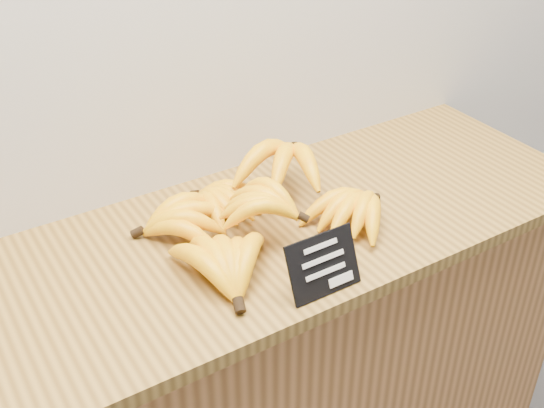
% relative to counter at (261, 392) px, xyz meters
% --- Properties ---
extents(counter, '(1.49, 0.50, 0.90)m').
position_rel_counter_xyz_m(counter, '(0.00, 0.00, 0.00)').
color(counter, '#AC7037').
rests_on(counter, ground).
extents(counter_top, '(1.51, 0.54, 0.03)m').
position_rel_counter_xyz_m(counter_top, '(0.00, 0.00, 0.47)').
color(counter_top, olive).
rests_on(counter_top, counter).
extents(chalkboard_sign, '(0.14, 0.05, 0.11)m').
position_rel_counter_xyz_m(chalkboard_sign, '(0.00, -0.22, 0.53)').
color(chalkboard_sign, black).
rests_on(chalkboard_sign, counter_top).
extents(banana_pile, '(0.54, 0.39, 0.12)m').
position_rel_counter_xyz_m(banana_pile, '(-0.00, -0.00, 0.53)').
color(banana_pile, '#FFBB0A').
rests_on(banana_pile, counter_top).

